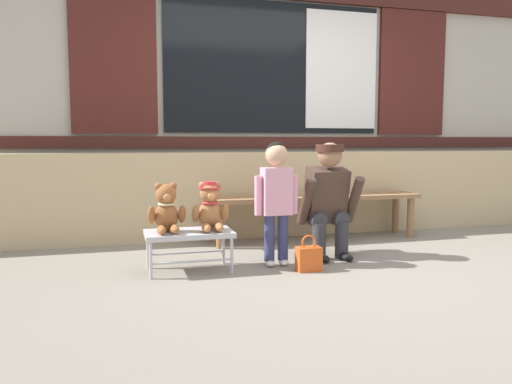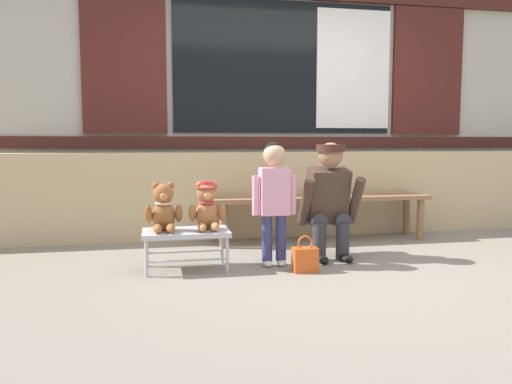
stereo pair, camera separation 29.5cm
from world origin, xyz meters
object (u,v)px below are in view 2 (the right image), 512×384
(wooden_bench_long, at_px, (321,203))
(handbag_on_ground, at_px, (305,259))
(child_standing, at_px, (274,190))
(adult_crouching, at_px, (329,200))
(teddy_bear_plain, at_px, (164,209))
(small_display_bench, at_px, (186,235))
(teddy_bear_with_hat, at_px, (207,207))

(wooden_bench_long, xyz_separation_m, handbag_on_ground, (-0.49, -1.09, -0.28))
(child_standing, height_order, adult_crouching, child_standing)
(handbag_on_ground, bearing_deg, wooden_bench_long, 65.73)
(teddy_bear_plain, height_order, child_standing, child_standing)
(small_display_bench, distance_m, teddy_bear_plain, 0.25)
(small_display_bench, bearing_deg, teddy_bear_with_hat, 0.77)
(small_display_bench, xyz_separation_m, adult_crouching, (1.18, 0.16, 0.21))
(wooden_bench_long, height_order, teddy_bear_with_hat, teddy_bear_with_hat)
(small_display_bench, relative_size, handbag_on_ground, 2.35)
(small_display_bench, relative_size, teddy_bear_with_hat, 1.76)
(adult_crouching, bearing_deg, teddy_bear_with_hat, -171.17)
(teddy_bear_plain, bearing_deg, small_display_bench, -0.51)
(wooden_bench_long, distance_m, small_display_bench, 1.60)
(wooden_bench_long, xyz_separation_m, teddy_bear_plain, (-1.51, -0.85, 0.09))
(teddy_bear_with_hat, xyz_separation_m, adult_crouching, (1.02, 0.16, 0.01))
(teddy_bear_plain, height_order, handbag_on_ground, teddy_bear_plain)
(teddy_bear_plain, bearing_deg, child_standing, -0.85)
(wooden_bench_long, distance_m, child_standing, 1.12)
(wooden_bench_long, bearing_deg, handbag_on_ground, -114.27)
(small_display_bench, xyz_separation_m, handbag_on_ground, (0.86, -0.24, -0.17))
(wooden_bench_long, bearing_deg, teddy_bear_with_hat, -144.31)
(teddy_bear_with_hat, bearing_deg, small_display_bench, -179.23)
(teddy_bear_with_hat, bearing_deg, handbag_on_ground, -18.84)
(small_display_bench, height_order, child_standing, child_standing)
(teddy_bear_with_hat, bearing_deg, wooden_bench_long, 35.69)
(wooden_bench_long, xyz_separation_m, small_display_bench, (-1.35, -0.85, -0.11))
(small_display_bench, relative_size, child_standing, 0.67)
(adult_crouching, relative_size, handbag_on_ground, 3.49)
(child_standing, bearing_deg, handbag_on_ground, -50.97)
(small_display_bench, distance_m, child_standing, 0.75)
(wooden_bench_long, xyz_separation_m, adult_crouching, (-0.17, -0.69, 0.11))
(handbag_on_ground, bearing_deg, adult_crouching, 50.77)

